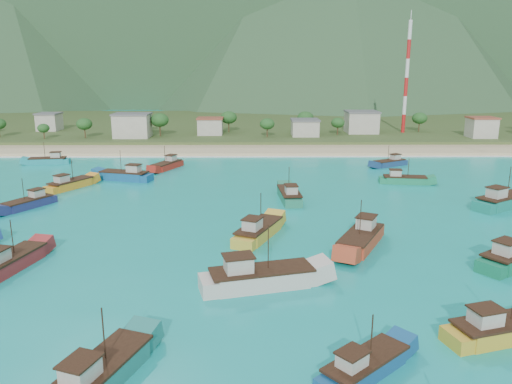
{
  "coord_description": "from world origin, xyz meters",
  "views": [
    {
      "loc": [
        6.45,
        -65.05,
        24.01
      ],
      "look_at": [
        7.07,
        18.0,
        3.0
      ],
      "focal_mm": 35.0,
      "sensor_mm": 36.0,
      "label": 1
    }
  ],
  "objects_px": {
    "boat_6": "(10,263)",
    "boat_10": "(167,166)",
    "boat_11": "(49,161)",
    "boat_5": "(502,331)",
    "boat_9": "(100,376)",
    "boat_8": "(258,232)",
    "boat_3": "(361,240)",
    "boat_21": "(364,368)",
    "boat_14": "(29,204)",
    "boat_24": "(503,202)",
    "boat_15": "(404,180)",
    "boat_25": "(125,176)",
    "radio_tower": "(407,78)",
    "boat_17": "(390,163)",
    "boat_29": "(70,185)",
    "boat_7": "(289,196)",
    "boat_23": "(259,279)"
  },
  "relations": [
    {
      "from": "boat_6",
      "to": "boat_10",
      "type": "distance_m",
      "value": 61.78
    },
    {
      "from": "boat_10",
      "to": "boat_11",
      "type": "height_order",
      "value": "boat_10"
    },
    {
      "from": "boat_5",
      "to": "boat_9",
      "type": "bearing_deg",
      "value": -95.38
    },
    {
      "from": "boat_8",
      "to": "boat_5",
      "type": "bearing_deg",
      "value": -27.96
    },
    {
      "from": "boat_3",
      "to": "boat_11",
      "type": "relative_size",
      "value": 1.22
    },
    {
      "from": "boat_21",
      "to": "boat_14",
      "type": "bearing_deg",
      "value": -176.52
    },
    {
      "from": "boat_9",
      "to": "boat_24",
      "type": "height_order",
      "value": "boat_24"
    },
    {
      "from": "boat_15",
      "to": "boat_25",
      "type": "bearing_deg",
      "value": -85.81
    },
    {
      "from": "boat_3",
      "to": "boat_15",
      "type": "xyz_separation_m",
      "value": [
        17.03,
        37.7,
        -0.26
      ]
    },
    {
      "from": "boat_6",
      "to": "boat_11",
      "type": "bearing_deg",
      "value": 121.02
    },
    {
      "from": "boat_5",
      "to": "boat_14",
      "type": "height_order",
      "value": "boat_5"
    },
    {
      "from": "boat_21",
      "to": "boat_10",
      "type": "bearing_deg",
      "value": 158.7
    },
    {
      "from": "boat_3",
      "to": "boat_15",
      "type": "bearing_deg",
      "value": -86.8
    },
    {
      "from": "boat_8",
      "to": "boat_25",
      "type": "height_order",
      "value": "boat_25"
    },
    {
      "from": "radio_tower",
      "to": "boat_14",
      "type": "relative_size",
      "value": 3.77
    },
    {
      "from": "boat_9",
      "to": "boat_10",
      "type": "relative_size",
      "value": 1.08
    },
    {
      "from": "boat_3",
      "to": "boat_11",
      "type": "xyz_separation_m",
      "value": [
        -66.45,
        60.11,
        -0.24
      ]
    },
    {
      "from": "boat_17",
      "to": "boat_29",
      "type": "relative_size",
      "value": 0.89
    },
    {
      "from": "boat_7",
      "to": "boat_10",
      "type": "height_order",
      "value": "boat_7"
    },
    {
      "from": "boat_11",
      "to": "boat_17",
      "type": "bearing_deg",
      "value": -100.95
    },
    {
      "from": "boat_7",
      "to": "boat_21",
      "type": "relative_size",
      "value": 1.29
    },
    {
      "from": "boat_9",
      "to": "boat_10",
      "type": "height_order",
      "value": "boat_9"
    },
    {
      "from": "boat_7",
      "to": "boat_29",
      "type": "bearing_deg",
      "value": 163.37
    },
    {
      "from": "boat_23",
      "to": "boat_29",
      "type": "height_order",
      "value": "boat_23"
    },
    {
      "from": "boat_3",
      "to": "boat_10",
      "type": "distance_m",
      "value": 64.19
    },
    {
      "from": "boat_3",
      "to": "boat_29",
      "type": "height_order",
      "value": "boat_3"
    },
    {
      "from": "boat_7",
      "to": "boat_10",
      "type": "distance_m",
      "value": 39.99
    },
    {
      "from": "boat_21",
      "to": "boat_17",
      "type": "bearing_deg",
      "value": 122.81
    },
    {
      "from": "boat_6",
      "to": "boat_10",
      "type": "bearing_deg",
      "value": 94.64
    },
    {
      "from": "boat_5",
      "to": "boat_23",
      "type": "distance_m",
      "value": 24.44
    },
    {
      "from": "boat_23",
      "to": "boat_25",
      "type": "height_order",
      "value": "boat_23"
    },
    {
      "from": "boat_3",
      "to": "boat_24",
      "type": "xyz_separation_m",
      "value": [
        29.05,
        19.34,
        0.06
      ]
    },
    {
      "from": "boat_8",
      "to": "boat_29",
      "type": "relative_size",
      "value": 1.11
    },
    {
      "from": "boat_6",
      "to": "boat_29",
      "type": "xyz_separation_m",
      "value": [
        -7.39,
        41.43,
        -0.04
      ]
    },
    {
      "from": "boat_6",
      "to": "boat_21",
      "type": "relative_size",
      "value": 1.3
    },
    {
      "from": "boat_15",
      "to": "boat_17",
      "type": "bearing_deg",
      "value": -178.82
    },
    {
      "from": "boat_7",
      "to": "boat_29",
      "type": "distance_m",
      "value": 44.67
    },
    {
      "from": "boat_25",
      "to": "boat_29",
      "type": "relative_size",
      "value": 1.14
    },
    {
      "from": "boat_25",
      "to": "radio_tower",
      "type": "bearing_deg",
      "value": -33.76
    },
    {
      "from": "boat_14",
      "to": "radio_tower",
      "type": "bearing_deg",
      "value": -106.21
    },
    {
      "from": "boat_14",
      "to": "boat_21",
      "type": "bearing_deg",
      "value": 164.04
    },
    {
      "from": "boat_3",
      "to": "boat_7",
      "type": "bearing_deg",
      "value": -44.17
    },
    {
      "from": "boat_21",
      "to": "radio_tower",
      "type": "bearing_deg",
      "value": 121.61
    },
    {
      "from": "boat_10",
      "to": "boat_14",
      "type": "distance_m",
      "value": 38.49
    },
    {
      "from": "boat_23",
      "to": "boat_29",
      "type": "relative_size",
      "value": 1.26
    },
    {
      "from": "boat_5",
      "to": "boat_8",
      "type": "height_order",
      "value": "boat_8"
    },
    {
      "from": "boat_15",
      "to": "boat_24",
      "type": "xyz_separation_m",
      "value": [
        12.03,
        -18.36,
        0.32
      ]
    },
    {
      "from": "boat_5",
      "to": "boat_23",
      "type": "height_order",
      "value": "boat_23"
    },
    {
      "from": "boat_15",
      "to": "boat_25",
      "type": "relative_size",
      "value": 0.83
    },
    {
      "from": "boat_10",
      "to": "boat_25",
      "type": "distance_m",
      "value": 14.05
    }
  ]
}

